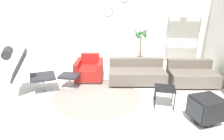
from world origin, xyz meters
TOP-DOWN VIEW (x-y plane):
  - ground_plane at (0.00, 0.00)m, footprint 12.00×12.00m
  - wall_back at (-0.00, 3.28)m, footprint 12.00×0.09m
  - round_rug at (0.04, -0.12)m, footprint 2.10×2.10m
  - lounge_chair at (-1.67, -0.27)m, footprint 1.21×1.04m
  - ottoman at (-0.79, 0.27)m, footprint 0.49×0.41m
  - armchair_red at (-0.45, 0.93)m, footprint 0.89×0.94m
  - couch_low at (0.91, 0.95)m, footprint 1.66×1.09m
  - couch_second at (2.40, 1.10)m, footprint 1.35×1.04m
  - side_table at (1.60, -0.26)m, footprint 0.43×0.43m
  - crt_television at (2.32, -0.79)m, footprint 0.67×0.65m
  - potted_plant at (0.92, 2.63)m, footprint 0.64×0.64m
  - shelf_unit at (2.35, 3.03)m, footprint 1.12×0.28m

SIDE VIEW (x-z plane):
  - ground_plane at x=0.00m, z-range 0.00..0.00m
  - round_rug at x=0.04m, z-range 0.00..0.01m
  - couch_second at x=2.40m, z-range -0.08..0.55m
  - couch_low at x=0.91m, z-range -0.08..0.55m
  - ottoman at x=-0.79m, z-range 0.08..0.43m
  - armchair_red at x=-0.45m, z-range -0.08..0.61m
  - crt_television at x=2.32m, z-range 0.02..0.54m
  - side_table at x=1.60m, z-range 0.17..0.58m
  - potted_plant at x=0.92m, z-range -0.16..1.15m
  - lounge_chair at x=-1.67m, z-range 0.10..1.27m
  - shelf_unit at x=2.35m, z-range 0.23..2.31m
  - wall_back at x=0.00m, z-range 0.00..2.80m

